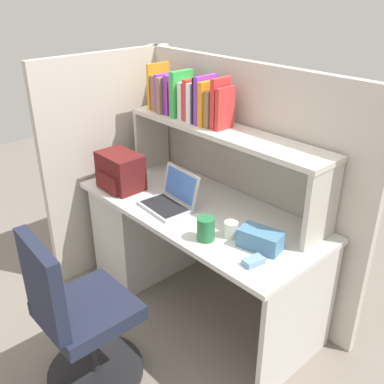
% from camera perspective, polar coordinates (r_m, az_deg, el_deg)
% --- Properties ---
extents(ground_plane, '(8.00, 8.00, 0.00)m').
position_cam_1_polar(ground_plane, '(3.07, 0.71, -14.09)').
color(ground_plane, slate).
extents(desk, '(1.60, 0.70, 0.73)m').
position_cam_1_polar(desk, '(3.08, -4.22, -4.82)').
color(desk, silver).
rests_on(desk, ground_plane).
extents(cubicle_partition_rear, '(1.84, 0.05, 1.55)m').
position_cam_1_polar(cubicle_partition_rear, '(2.89, 6.31, 1.20)').
color(cubicle_partition_rear, '#BCB5A8').
rests_on(cubicle_partition_rear, ground_plane).
extents(cubicle_partition_left, '(0.05, 1.06, 1.55)m').
position_cam_1_polar(cubicle_partition_left, '(3.23, -10.25, 3.71)').
color(cubicle_partition_left, '#BCB5A8').
rests_on(cubicle_partition_left, ground_plane).
extents(overhead_hutch, '(1.44, 0.28, 0.45)m').
position_cam_1_polar(overhead_hutch, '(2.65, 4.02, 6.13)').
color(overhead_hutch, '#BCB7AC').
rests_on(overhead_hutch, desk).
extents(reference_books_on_shelf, '(0.64, 0.20, 0.30)m').
position_cam_1_polar(reference_books_on_shelf, '(2.79, -0.49, 12.10)').
color(reference_books_on_shelf, orange).
rests_on(reference_books_on_shelf, overhead_hutch).
extents(laptop, '(0.33, 0.28, 0.22)m').
position_cam_1_polar(laptop, '(2.65, -2.71, -0.89)').
color(laptop, '#B7BABF').
rests_on(laptop, desk).
extents(backpack, '(0.30, 0.23, 0.24)m').
position_cam_1_polar(backpack, '(2.90, -9.33, 2.63)').
color(backpack, '#591919').
rests_on(backpack, desk).
extents(computer_mouse, '(0.08, 0.11, 0.03)m').
position_cam_1_polar(computer_mouse, '(2.18, 7.95, -8.86)').
color(computer_mouse, '#7299C6').
rests_on(computer_mouse, desk).
extents(paper_cup, '(0.08, 0.08, 0.09)m').
position_cam_1_polar(paper_cup, '(2.36, 5.08, -4.82)').
color(paper_cup, white).
rests_on(paper_cup, desk).
extents(tissue_box, '(0.24, 0.17, 0.10)m').
position_cam_1_polar(tissue_box, '(2.28, 8.85, -6.05)').
color(tissue_box, teal).
rests_on(tissue_box, desk).
extents(snack_canister, '(0.10, 0.10, 0.13)m').
position_cam_1_polar(snack_canister, '(2.32, 1.80, -4.78)').
color(snack_canister, '#26723F').
rests_on(snack_canister, desk).
extents(office_chair, '(0.52, 0.52, 0.93)m').
position_cam_1_polar(office_chair, '(2.41, -14.38, -16.15)').
color(office_chair, black).
rests_on(office_chair, ground_plane).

